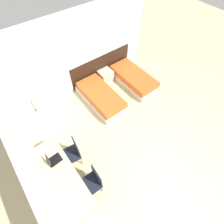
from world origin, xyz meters
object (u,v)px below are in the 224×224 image
at_px(bed_near_door, 133,78).
at_px(chair_near_laptop, 72,152).
at_px(bed_near_window, 101,97).
at_px(chair_near_notebook, 92,182).
at_px(laptop, 53,160).
at_px(nightstand, 106,76).

distance_m(bed_near_door, chair_near_laptop, 3.59).
distance_m(bed_near_window, chair_near_notebook, 2.90).
bearing_deg(chair_near_notebook, bed_near_door, 36.59).
relative_size(chair_near_notebook, laptop, 2.88).
relative_size(bed_near_window, chair_near_notebook, 2.07).
height_order(chair_near_laptop, chair_near_notebook, same).
bearing_deg(chair_near_laptop, chair_near_notebook, -81.49).
bearing_deg(bed_near_door, nightstand, 135.58).
bearing_deg(chair_near_laptop, bed_near_window, 44.48).
bearing_deg(bed_near_door, bed_near_window, 180.00).
bearing_deg(chair_near_laptop, nightstand, 47.16).
bearing_deg(nightstand, laptop, -145.38).
xyz_separation_m(nightstand, laptop, (-3.06, -2.11, 0.61)).
bearing_deg(laptop, bed_near_window, 28.33).
height_order(bed_near_window, laptop, laptop).
bearing_deg(bed_near_door, laptop, -160.20).
xyz_separation_m(chair_near_notebook, laptop, (-0.49, 0.87, 0.32)).
bearing_deg(chair_near_laptop, laptop, -165.67).
bearing_deg(laptop, chair_near_notebook, -63.17).
relative_size(bed_near_window, nightstand, 3.88).
xyz_separation_m(chair_near_laptop, chair_near_notebook, (0.00, -0.92, 0.00)).
distance_m(bed_near_window, nightstand, 1.05).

